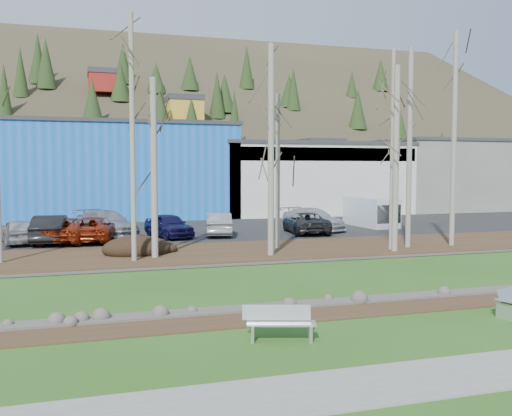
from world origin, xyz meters
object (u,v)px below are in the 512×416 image
object	(u,v)px
car_8	(169,225)
car_7	(313,219)
bench_intact	(280,323)
car_4	(168,225)
car_1	(51,229)
car_2	(67,230)
car_0	(18,231)
car_6	(306,223)
car_3	(106,223)
van_white	(372,212)
car_9	(94,229)
car_5	(219,224)

from	to	relation	value
car_8	car_7	bearing A→B (deg)	-9.64
bench_intact	car_4	distance (m)	21.23
car_1	car_2	bearing A→B (deg)	-174.53
car_0	car_2	xyz separation A→B (m)	(2.60, -0.19, 0.01)
car_4	car_6	distance (m)	8.87
car_2	car_8	size ratio (longest dim) A/B	1.19
car_0	car_3	size ratio (longest dim) A/B	0.76
car_3	van_white	world-z (taller)	van_white
car_2	van_white	distance (m)	21.23
car_1	car_3	size ratio (longest dim) A/B	0.89
car_9	van_white	size ratio (longest dim) A/B	1.05
car_4	car_9	distance (m)	4.43
car_7	van_white	distance (m)	5.28
car_3	van_white	size ratio (longest dim) A/B	1.12
car_1	van_white	bearing A→B (deg)	-166.79
car_8	car_9	xyz separation A→B (m)	(-4.42, -0.69, -0.02)
car_8	car_5	bearing A→B (deg)	-14.46
car_1	car_5	size ratio (longest dim) A/B	1.11
car_4	van_white	size ratio (longest dim) A/B	0.88
van_white	car_7	bearing A→B (deg)	-169.99
bench_intact	car_2	world-z (taller)	car_2
bench_intact	van_white	size ratio (longest dim) A/B	0.37
car_0	van_white	xyz separation A→B (m)	(23.62, 2.79, 0.34)
car_8	car_3	bearing A→B (deg)	135.76
car_0	car_6	bearing A→B (deg)	167.40
car_1	car_9	bearing A→B (deg)	-174.53
car_0	van_white	distance (m)	23.78
car_8	car_9	distance (m)	4.48
bench_intact	car_1	world-z (taller)	car_1
car_3	car_4	distance (m)	4.09
car_2	car_7	xyz separation A→B (m)	(15.87, 1.81, 0.04)
car_0	car_5	xyz separation A→B (m)	(11.63, 0.59, 0.01)
car_7	car_9	distance (m)	14.50
car_1	van_white	size ratio (longest dim) A/B	0.99
car_1	car_7	size ratio (longest dim) A/B	0.93
car_2	car_4	distance (m)	5.90
car_2	car_4	size ratio (longest dim) A/B	1.19
car_6	van_white	world-z (taller)	van_white
car_2	car_9	world-z (taller)	same
car_4	car_8	size ratio (longest dim) A/B	1.00
car_2	car_9	distance (m)	1.48
car_8	bench_intact	bearing A→B (deg)	-106.96
car_7	bench_intact	bearing A→B (deg)	-132.64
car_7	car_8	world-z (taller)	car_7
car_8	van_white	size ratio (longest dim) A/B	0.88
car_7	car_8	distance (m)	10.03
car_8	car_9	size ratio (longest dim) A/B	0.84
car_8	car_4	bearing A→B (deg)	163.94
bench_intact	car_9	world-z (taller)	car_9
bench_intact	van_white	world-z (taller)	van_white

